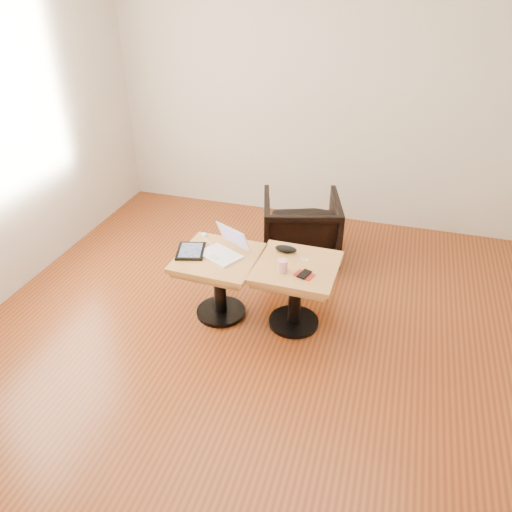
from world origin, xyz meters
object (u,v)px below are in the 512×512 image
(side_table_right, at_px, (296,280))
(armchair, at_px, (301,229))
(striped_cup, at_px, (282,266))
(side_table_left, at_px, (219,271))
(laptop, at_px, (225,249))

(side_table_right, bearing_deg, armchair, 101.22)
(striped_cup, relative_size, armchair, 0.13)
(side_table_left, relative_size, laptop, 1.56)
(side_table_right, bearing_deg, striped_cup, -124.41)
(striped_cup, height_order, armchair, same)
(side_table_left, xyz_separation_m, side_table_right, (0.59, 0.05, 0.00))
(striped_cup, bearing_deg, laptop, 167.29)
(laptop, relative_size, striped_cup, 4.33)
(laptop, distance_m, striped_cup, 0.48)
(side_table_right, height_order, laptop, laptop)
(side_table_right, relative_size, laptop, 1.52)
(laptop, xyz_separation_m, armchair, (0.38, 0.97, -0.27))
(side_table_right, xyz_separation_m, laptop, (-0.55, -0.00, 0.18))
(side_table_left, xyz_separation_m, laptop, (0.04, 0.04, 0.18))
(side_table_left, height_order, armchair, armchair)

